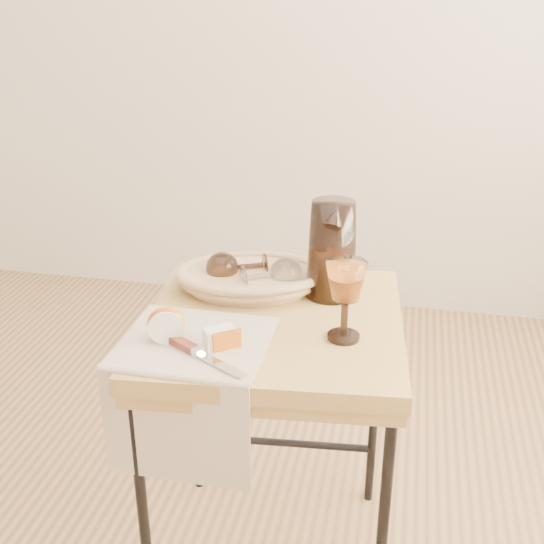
% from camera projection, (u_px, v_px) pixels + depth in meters
% --- Properties ---
extents(side_table, '(0.62, 0.62, 0.73)m').
position_uv_depth(side_table, '(274.00, 448.00, 1.67)').
color(side_table, brown).
rests_on(side_table, floor).
extents(tea_towel, '(0.31, 0.28, 0.01)m').
position_uv_depth(tea_towel, '(195.00, 342.00, 1.42)').
color(tea_towel, beige).
rests_on(tea_towel, side_table).
extents(bread_basket, '(0.36, 0.29, 0.05)m').
position_uv_depth(bread_basket, '(251.00, 280.00, 1.65)').
color(bread_basket, '#9D7956').
rests_on(bread_basket, side_table).
extents(goblet_lying_a, '(0.15, 0.13, 0.08)m').
position_uv_depth(goblet_lying_a, '(241.00, 267.00, 1.65)').
color(goblet_lying_a, '#482E1E').
rests_on(goblet_lying_a, bread_basket).
extents(goblet_lying_b, '(0.15, 0.13, 0.08)m').
position_uv_depth(goblet_lying_b, '(268.00, 275.00, 1.61)').
color(goblet_lying_b, white).
rests_on(goblet_lying_b, bread_basket).
extents(pitcher, '(0.20, 0.27, 0.27)m').
position_uv_depth(pitcher, '(332.00, 249.00, 1.59)').
color(pitcher, black).
rests_on(pitcher, side_table).
extents(wine_goblet, '(0.11, 0.11, 0.18)m').
position_uv_depth(wine_goblet, '(345.00, 301.00, 1.40)').
color(wine_goblet, white).
rests_on(wine_goblet, side_table).
extents(apple_half, '(0.09, 0.06, 0.07)m').
position_uv_depth(apple_half, '(166.00, 323.00, 1.41)').
color(apple_half, '#BC0002').
rests_on(apple_half, tea_towel).
extents(apple_wedge, '(0.07, 0.06, 0.04)m').
position_uv_depth(apple_wedge, '(219.00, 337.00, 1.39)').
color(apple_wedge, white).
rests_on(apple_wedge, tea_towel).
extents(table_knife, '(0.20, 0.13, 0.02)m').
position_uv_depth(table_knife, '(201.00, 353.00, 1.35)').
color(table_knife, silver).
rests_on(table_knife, tea_towel).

